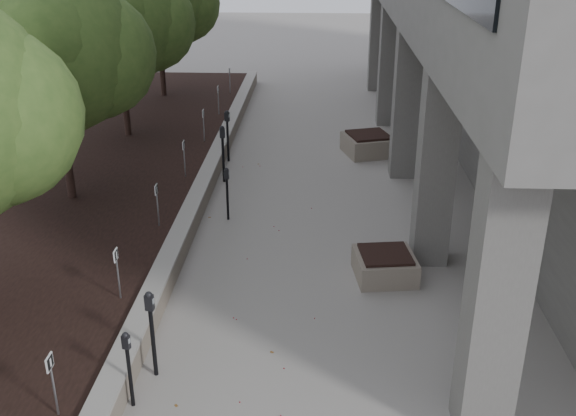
% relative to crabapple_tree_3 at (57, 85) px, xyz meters
% --- Properties ---
extents(retaining_wall, '(0.39, 26.00, 0.50)m').
position_rel_crabapple_tree_3_xyz_m(retaining_wall, '(2.97, 1.00, -2.87)').
color(retaining_wall, gray).
rests_on(retaining_wall, ground).
extents(planting_bed, '(7.00, 26.00, 0.40)m').
position_rel_crabapple_tree_3_xyz_m(planting_bed, '(-0.70, 1.00, -2.92)').
color(planting_bed, black).
rests_on(planting_bed, ground).
extents(crabapple_tree_3, '(4.60, 4.00, 5.44)m').
position_rel_crabapple_tree_3_xyz_m(crabapple_tree_3, '(0.00, 0.00, 0.00)').
color(crabapple_tree_3, '#365520').
rests_on(crabapple_tree_3, planting_bed).
extents(crabapple_tree_4, '(4.60, 4.00, 5.44)m').
position_rel_crabapple_tree_3_xyz_m(crabapple_tree_4, '(0.00, 5.00, 0.00)').
color(crabapple_tree_4, '#365520').
rests_on(crabapple_tree_4, planting_bed).
extents(crabapple_tree_5, '(4.60, 4.00, 5.44)m').
position_rel_crabapple_tree_3_xyz_m(crabapple_tree_5, '(0.00, 10.00, 0.00)').
color(crabapple_tree_5, '#365520').
rests_on(crabapple_tree_5, planting_bed).
extents(parking_sign_2, '(0.04, 0.22, 0.96)m').
position_rel_crabapple_tree_3_xyz_m(parking_sign_2, '(2.45, -7.50, -2.24)').
color(parking_sign_2, black).
rests_on(parking_sign_2, planting_bed).
extents(parking_sign_3, '(0.04, 0.22, 0.96)m').
position_rel_crabapple_tree_3_xyz_m(parking_sign_3, '(2.45, -4.50, -2.24)').
color(parking_sign_3, black).
rests_on(parking_sign_3, planting_bed).
extents(parking_sign_4, '(0.04, 0.22, 0.96)m').
position_rel_crabapple_tree_3_xyz_m(parking_sign_4, '(2.45, -1.50, -2.24)').
color(parking_sign_4, black).
rests_on(parking_sign_4, planting_bed).
extents(parking_sign_5, '(0.04, 0.22, 0.96)m').
position_rel_crabapple_tree_3_xyz_m(parking_sign_5, '(2.45, 1.50, -2.24)').
color(parking_sign_5, black).
rests_on(parking_sign_5, planting_bed).
extents(parking_sign_6, '(0.04, 0.22, 0.96)m').
position_rel_crabapple_tree_3_xyz_m(parking_sign_6, '(2.45, 4.50, -2.24)').
color(parking_sign_6, black).
rests_on(parking_sign_6, planting_bed).
extents(parking_sign_7, '(0.04, 0.22, 0.96)m').
position_rel_crabapple_tree_3_xyz_m(parking_sign_7, '(2.45, 7.50, -2.24)').
color(parking_sign_7, black).
rests_on(parking_sign_7, planting_bed).
extents(parking_sign_8, '(0.04, 0.22, 0.96)m').
position_rel_crabapple_tree_3_xyz_m(parking_sign_8, '(2.45, 10.50, -2.24)').
color(parking_sign_8, black).
rests_on(parking_sign_8, planting_bed).
extents(parking_meter_1, '(0.14, 0.12, 1.27)m').
position_rel_crabapple_tree_3_xyz_m(parking_meter_1, '(3.25, -6.80, -2.49)').
color(parking_meter_1, black).
rests_on(parking_meter_1, ground).
extents(parking_meter_2, '(0.16, 0.12, 1.49)m').
position_rel_crabapple_tree_3_xyz_m(parking_meter_2, '(3.42, -6.08, -2.37)').
color(parking_meter_2, black).
rests_on(parking_meter_2, ground).
extents(parking_meter_3, '(0.13, 0.10, 1.30)m').
position_rel_crabapple_tree_3_xyz_m(parking_meter_3, '(3.78, -0.24, -2.47)').
color(parking_meter_3, black).
rests_on(parking_meter_3, ground).
extents(parking_meter_4, '(0.18, 0.15, 1.57)m').
position_rel_crabapple_tree_3_xyz_m(parking_meter_4, '(3.35, 2.20, -2.34)').
color(parking_meter_4, black).
rests_on(parking_meter_4, ground).
extents(parking_meter_5, '(0.18, 0.15, 1.53)m').
position_rel_crabapple_tree_3_xyz_m(parking_meter_5, '(3.25, 3.85, -2.36)').
color(parking_meter_5, black).
rests_on(parking_meter_5, ground).
extents(planter_front, '(1.28, 1.28, 0.53)m').
position_rel_crabapple_tree_3_xyz_m(planter_front, '(7.24, -2.81, -2.85)').
color(planter_front, gray).
rests_on(planter_front, ground).
extents(planter_back, '(1.68, 1.68, 0.63)m').
position_rel_crabapple_tree_3_xyz_m(planter_back, '(7.37, 4.73, -2.81)').
color(planter_back, gray).
rests_on(planter_back, ground).
extents(berry_scatter, '(3.30, 14.10, 0.02)m').
position_rel_crabapple_tree_3_xyz_m(berry_scatter, '(4.70, -3.00, -3.11)').
color(berry_scatter, maroon).
rests_on(berry_scatter, ground).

